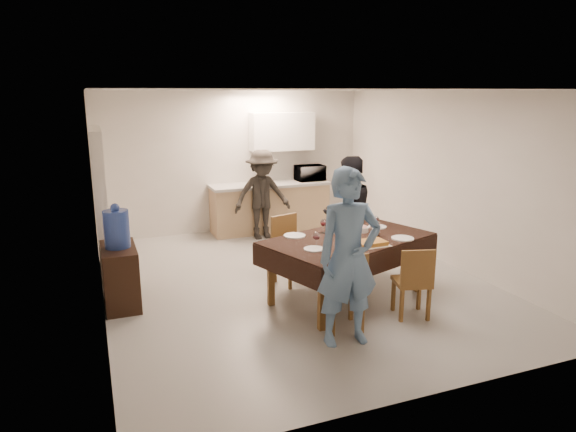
# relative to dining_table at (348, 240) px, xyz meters

# --- Properties ---
(floor) EXTENTS (5.00, 6.00, 0.02)m
(floor) POSITION_rel_dining_table_xyz_m (-0.42, 0.79, -0.77)
(floor) COLOR #9D9D98
(floor) RESTS_ON ground
(ceiling) EXTENTS (5.00, 6.00, 0.02)m
(ceiling) POSITION_rel_dining_table_xyz_m (-0.42, 0.79, 1.83)
(ceiling) COLOR white
(ceiling) RESTS_ON wall_back
(wall_back) EXTENTS (5.00, 0.02, 2.60)m
(wall_back) POSITION_rel_dining_table_xyz_m (-0.42, 3.79, 0.53)
(wall_back) COLOR silver
(wall_back) RESTS_ON floor
(wall_front) EXTENTS (5.00, 0.02, 2.60)m
(wall_front) POSITION_rel_dining_table_xyz_m (-0.42, -2.21, 0.53)
(wall_front) COLOR silver
(wall_front) RESTS_ON floor
(wall_left) EXTENTS (0.02, 6.00, 2.60)m
(wall_left) POSITION_rel_dining_table_xyz_m (-2.92, 0.79, 0.53)
(wall_left) COLOR silver
(wall_left) RESTS_ON floor
(wall_right) EXTENTS (0.02, 6.00, 2.60)m
(wall_right) POSITION_rel_dining_table_xyz_m (2.08, 0.79, 0.53)
(wall_right) COLOR silver
(wall_right) RESTS_ON floor
(stub_partition) EXTENTS (0.15, 1.40, 2.10)m
(stub_partition) POSITION_rel_dining_table_xyz_m (-2.84, 1.99, 0.28)
(stub_partition) COLOR silver
(stub_partition) RESTS_ON floor
(kitchen_base_cabinet) EXTENTS (2.20, 0.60, 0.86)m
(kitchen_base_cabinet) POSITION_rel_dining_table_xyz_m (0.18, 3.47, -0.34)
(kitchen_base_cabinet) COLOR tan
(kitchen_base_cabinet) RESTS_ON floor
(kitchen_worktop) EXTENTS (2.24, 0.64, 0.05)m
(kitchen_worktop) POSITION_rel_dining_table_xyz_m (0.18, 3.47, 0.12)
(kitchen_worktop) COLOR #A1A19C
(kitchen_worktop) RESTS_ON kitchen_base_cabinet
(upper_cabinet) EXTENTS (1.20, 0.34, 0.70)m
(upper_cabinet) POSITION_rel_dining_table_xyz_m (0.48, 3.61, 1.08)
(upper_cabinet) COLOR white
(upper_cabinet) RESTS_ON wall_back
(dining_table) EXTENTS (2.34, 1.81, 0.80)m
(dining_table) POSITION_rel_dining_table_xyz_m (0.00, 0.00, 0.00)
(dining_table) COLOR black
(dining_table) RESTS_ON floor
(chair_near_left) EXTENTS (0.46, 0.47, 0.50)m
(chair_near_left) POSITION_rel_dining_table_xyz_m (-0.45, -0.84, -0.21)
(chair_near_left) COLOR brown
(chair_near_left) RESTS_ON floor
(chair_near_right) EXTENTS (0.48, 0.49, 0.47)m
(chair_near_right) POSITION_rel_dining_table_xyz_m (0.45, -0.83, -0.24)
(chair_near_right) COLOR brown
(chair_near_right) RESTS_ON floor
(chair_far_left) EXTENTS (0.52, 0.53, 0.50)m
(chair_far_left) POSITION_rel_dining_table_xyz_m (-0.45, 0.66, -0.20)
(chair_far_left) COLOR brown
(chair_far_left) RESTS_ON floor
(chair_far_right) EXTENTS (0.56, 0.57, 0.54)m
(chair_far_right) POSITION_rel_dining_table_xyz_m (0.45, 0.66, -0.16)
(chair_far_right) COLOR brown
(chair_far_right) RESTS_ON floor
(console) EXTENTS (0.40, 0.81, 0.75)m
(console) POSITION_rel_dining_table_xyz_m (-2.70, 0.82, -0.39)
(console) COLOR black
(console) RESTS_ON floor
(water_jug) EXTENTS (0.30, 0.30, 0.46)m
(water_jug) POSITION_rel_dining_table_xyz_m (-2.70, 0.82, 0.21)
(water_jug) COLOR #324FA9
(water_jug) RESTS_ON console
(wine_bottle) EXTENTS (0.08, 0.08, 0.32)m
(wine_bottle) POSITION_rel_dining_table_xyz_m (-0.05, 0.05, 0.20)
(wine_bottle) COLOR black
(wine_bottle) RESTS_ON dining_table
(water_pitcher) EXTENTS (0.12, 0.12, 0.18)m
(water_pitcher) POSITION_rel_dining_table_xyz_m (0.35, -0.05, 0.13)
(water_pitcher) COLOR white
(water_pitcher) RESTS_ON dining_table
(savoury_tart) EXTENTS (0.43, 0.33, 0.05)m
(savoury_tart) POSITION_rel_dining_table_xyz_m (0.10, -0.38, 0.06)
(savoury_tart) COLOR #BA8236
(savoury_tart) RESTS_ON dining_table
(salad_bowl) EXTENTS (0.17, 0.17, 0.07)m
(salad_bowl) POSITION_rel_dining_table_xyz_m (0.30, 0.18, 0.07)
(salad_bowl) COLOR white
(salad_bowl) RESTS_ON dining_table
(mushroom_dish) EXTENTS (0.22, 0.22, 0.04)m
(mushroom_dish) POSITION_rel_dining_table_xyz_m (-0.05, 0.28, 0.06)
(mushroom_dish) COLOR white
(mushroom_dish) RESTS_ON dining_table
(wine_glass_a) EXTENTS (0.09, 0.09, 0.19)m
(wine_glass_a) POSITION_rel_dining_table_xyz_m (-0.55, -0.25, 0.13)
(wine_glass_a) COLOR white
(wine_glass_a) RESTS_ON dining_table
(wine_glass_b) EXTENTS (0.08, 0.08, 0.17)m
(wine_glass_b) POSITION_rel_dining_table_xyz_m (0.55, 0.25, 0.12)
(wine_glass_b) COLOR white
(wine_glass_b) RESTS_ON dining_table
(wine_glass_c) EXTENTS (0.08, 0.08, 0.19)m
(wine_glass_c) POSITION_rel_dining_table_xyz_m (-0.20, 0.30, 0.13)
(wine_glass_c) COLOR white
(wine_glass_c) RESTS_ON dining_table
(plate_near_left) EXTENTS (0.24, 0.24, 0.01)m
(plate_near_left) POSITION_rel_dining_table_xyz_m (-0.60, -0.30, 0.04)
(plate_near_left) COLOR white
(plate_near_left) RESTS_ON dining_table
(plate_near_right) EXTENTS (0.28, 0.28, 0.02)m
(plate_near_right) POSITION_rel_dining_table_xyz_m (0.60, -0.30, 0.05)
(plate_near_right) COLOR white
(plate_near_right) RESTS_ON dining_table
(plate_far_left) EXTENTS (0.28, 0.28, 0.02)m
(plate_far_left) POSITION_rel_dining_table_xyz_m (-0.60, 0.30, 0.05)
(plate_far_left) COLOR white
(plate_far_left) RESTS_ON dining_table
(plate_far_right) EXTENTS (0.25, 0.25, 0.01)m
(plate_far_right) POSITION_rel_dining_table_xyz_m (0.60, 0.30, 0.04)
(plate_far_right) COLOR white
(plate_far_right) RESTS_ON dining_table
(microwave) EXTENTS (0.53, 0.36, 0.30)m
(microwave) POSITION_rel_dining_table_xyz_m (1.00, 3.47, 0.29)
(microwave) COLOR white
(microwave) RESTS_ON kitchen_worktop
(person_near) EXTENTS (0.71, 0.49, 1.86)m
(person_near) POSITION_rel_dining_table_xyz_m (-0.55, -1.05, 0.16)
(person_near) COLOR #5E83AC
(person_near) RESTS_ON floor
(person_far) EXTENTS (0.90, 0.75, 1.68)m
(person_far) POSITION_rel_dining_table_xyz_m (0.55, 1.05, 0.07)
(person_far) COLOR black
(person_far) RESTS_ON floor
(person_kitchen) EXTENTS (1.03, 0.59, 1.59)m
(person_kitchen) POSITION_rel_dining_table_xyz_m (-0.12, 3.02, 0.03)
(person_kitchen) COLOR black
(person_kitchen) RESTS_ON floor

